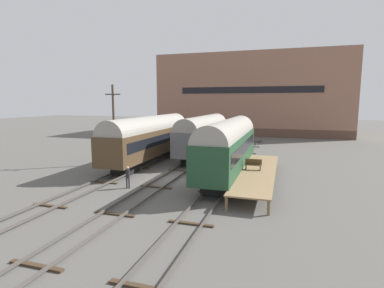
{
  "coord_description": "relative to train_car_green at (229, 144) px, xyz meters",
  "views": [
    {
      "loc": [
        9.54,
        -24.06,
        6.75
      ],
      "look_at": [
        0.0,
        6.58,
        2.2
      ],
      "focal_mm": 28.0,
      "sensor_mm": 36.0,
      "label": 1
    }
  ],
  "objects": [
    {
      "name": "ground_plane",
      "position": [
        -4.79,
        -2.24,
        -2.97
      ],
      "size": [
        200.0,
        200.0,
        0.0
      ],
      "primitive_type": "plane",
      "color": "#56544F"
    },
    {
      "name": "track_left",
      "position": [
        -9.58,
        -2.24,
        -2.82
      ],
      "size": [
        2.6,
        60.0,
        0.26
      ],
      "color": "#4C4742",
      "rests_on": "ground"
    },
    {
      "name": "track_middle",
      "position": [
        -4.79,
        -2.24,
        -2.82
      ],
      "size": [
        2.6,
        60.0,
        0.26
      ],
      "color": "#4C4742",
      "rests_on": "ground"
    },
    {
      "name": "track_right",
      "position": [
        0.0,
        -2.24,
        -2.82
      ],
      "size": [
        2.6,
        60.0,
        0.26
      ],
      "color": "#4C4742",
      "rests_on": "ground"
    },
    {
      "name": "train_car_green",
      "position": [
        0.0,
        0.0,
        0.0
      ],
      "size": [
        2.92,
        15.41,
        5.21
      ],
      "color": "black",
      "rests_on": "ground"
    },
    {
      "name": "train_car_brown",
      "position": [
        -9.58,
        3.88,
        -0.04
      ],
      "size": [
        3.1,
        16.94,
        5.18
      ],
      "color": "black",
      "rests_on": "ground"
    },
    {
      "name": "train_car_grey",
      "position": [
        -4.79,
        9.15,
        -0.1
      ],
      "size": [
        2.96,
        15.15,
        5.05
      ],
      "color": "black",
      "rests_on": "ground"
    },
    {
      "name": "station_platform",
      "position": [
        2.75,
        -1.25,
        -2.03
      ],
      "size": [
        2.87,
        14.91,
        1.01
      ],
      "color": "#8C704C",
      "rests_on": "ground"
    },
    {
      "name": "bench",
      "position": [
        2.32,
        -0.98,
        -1.47
      ],
      "size": [
        1.4,
        0.4,
        0.91
      ],
      "color": "brown",
      "rests_on": "station_platform"
    },
    {
      "name": "person_worker",
      "position": [
        -6.84,
        -6.0,
        -1.91
      ],
      "size": [
        0.32,
        0.32,
        1.75
      ],
      "color": "#282833",
      "rests_on": "ground"
    },
    {
      "name": "utility_pole",
      "position": [
        -12.77,
        1.79,
        1.47
      ],
      "size": [
        1.8,
        0.24,
        8.54
      ],
      "color": "#473828",
      "rests_on": "ground"
    },
    {
      "name": "warehouse_building",
      "position": [
        -2.17,
        38.95,
        5.2
      ],
      "size": [
        38.19,
        13.32,
        16.34
      ],
      "color": "brown",
      "rests_on": "ground"
    }
  ]
}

